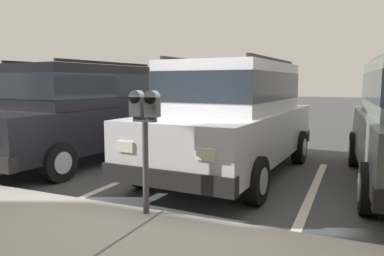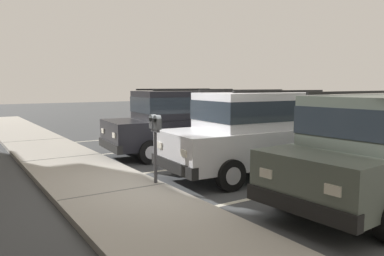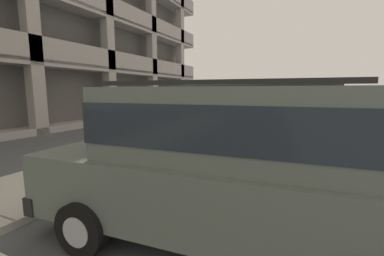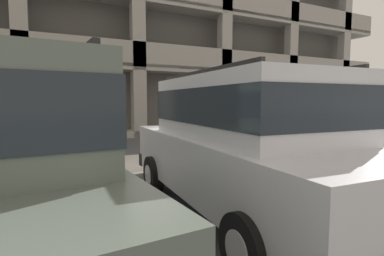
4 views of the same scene
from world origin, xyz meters
name	(u,v)px [view 3 (image 3 of 4)]	position (x,y,z in m)	size (l,w,h in m)	color
ground_plane	(170,162)	(0.00, 0.00, -0.05)	(80.00, 80.00, 0.10)	#444749
sidewalk	(132,154)	(0.00, 1.30, 0.06)	(40.00, 2.20, 0.12)	#ADA89E
parking_stall_lines	(233,154)	(1.49, -1.40, 0.00)	(12.06, 4.80, 0.01)	silver
silver_suv	(257,127)	(-0.03, -2.37, 1.09)	(2.20, 4.87, 2.03)	silver
red_sedan	(225,159)	(-3.03, -2.53, 1.09)	(2.22, 4.88, 2.03)	#5B665B
dark_hatchback	(269,115)	(3.17, -2.19, 1.09)	(2.29, 4.92, 2.03)	black
parking_meter_near	(161,117)	(0.14, 0.35, 1.18)	(0.35, 0.12, 1.43)	#47474C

